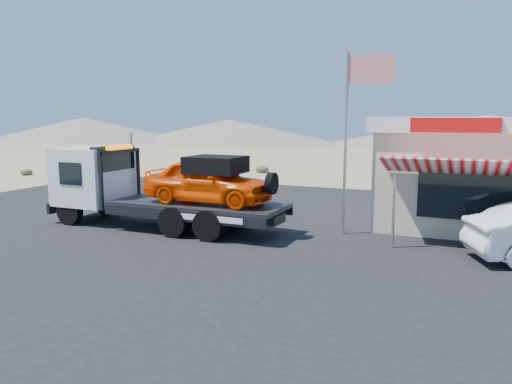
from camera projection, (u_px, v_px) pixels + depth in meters
ground at (148, 252)px, 14.64m from camera, size 120.00×120.00×0.00m
asphalt_lot at (252, 236)px, 16.56m from camera, size 32.00×24.00×0.02m
tow_truck at (159, 184)px, 17.63m from camera, size 8.63×2.56×2.89m
flagpole at (353, 122)px, 16.19m from camera, size 1.55×0.10×6.00m
desert_scrub at (6, 182)px, 28.21m from camera, size 27.22×30.18×0.71m
distant_hills at (329, 132)px, 68.16m from camera, size 126.00×48.00×4.20m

